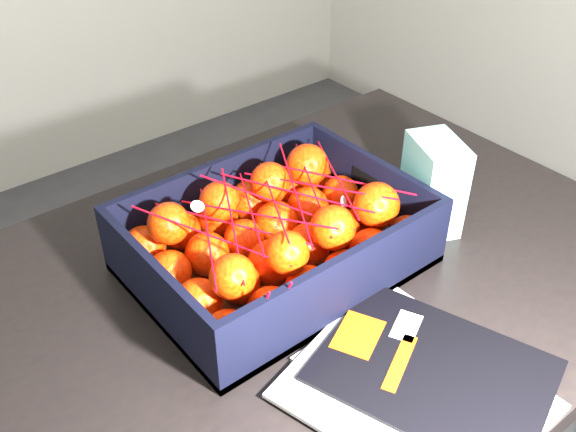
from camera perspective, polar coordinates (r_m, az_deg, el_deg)
table at (r=1.04m, az=-0.33°, el=-9.96°), size 1.21×0.81×0.75m
magazine_stack at (r=0.85m, az=11.67°, el=-14.17°), size 0.33×0.33×0.02m
produce_crate at (r=0.99m, az=-1.10°, el=-2.74°), size 0.42×0.31×0.12m
clementine_heap at (r=0.97m, az=-0.90°, el=-1.58°), size 0.40×0.30×0.12m
mesh_net at (r=0.93m, az=-1.15°, el=0.65°), size 0.35×0.28×0.09m
retail_carton at (r=1.07m, az=12.70°, el=2.72°), size 0.11×0.12×0.16m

